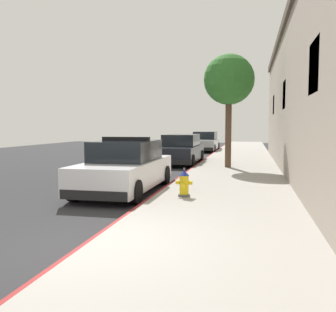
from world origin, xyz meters
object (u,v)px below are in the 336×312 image
fire_hydrant (184,183)px  street_tree (229,81)px  police_cruiser (126,168)px  parked_car_silver_ahead (181,150)px  parked_car_dark_far (205,142)px

fire_hydrant → street_tree: 8.30m
police_cruiser → parked_car_silver_ahead: size_ratio=1.00×
police_cruiser → fire_hydrant: police_cruiser is taller
police_cruiser → street_tree: street_tree is taller
police_cruiser → parked_car_dark_far: size_ratio=1.00×
parked_car_silver_ahead → fire_hydrant: parked_car_silver_ahead is taller
parked_car_silver_ahead → street_tree: bearing=-42.1°
fire_hydrant → street_tree: (0.70, 7.48, 3.55)m
parked_car_silver_ahead → police_cruiser: bearing=-90.7°
police_cruiser → parked_car_dark_far: (0.18, 18.85, -0.00)m
parked_car_dark_far → parked_car_silver_ahead: bearing=-90.4°
parked_car_silver_ahead → fire_hydrant: (1.91, -9.84, -0.25)m
parked_car_dark_far → street_tree: 13.16m
parked_car_silver_ahead → parked_car_dark_far: same height
police_cruiser → parked_car_dark_far: bearing=89.4°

